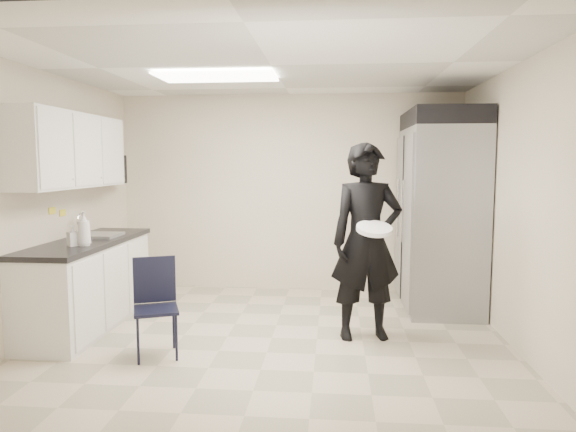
# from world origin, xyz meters

# --- Properties ---
(floor) EXTENTS (4.50, 4.50, 0.00)m
(floor) POSITION_xyz_m (0.00, 0.00, 0.00)
(floor) COLOR #BCAD93
(floor) RESTS_ON ground
(ceiling) EXTENTS (4.50, 4.50, 0.00)m
(ceiling) POSITION_xyz_m (0.00, 0.00, 2.60)
(ceiling) COLOR white
(ceiling) RESTS_ON back_wall
(back_wall) EXTENTS (4.50, 0.00, 4.50)m
(back_wall) POSITION_xyz_m (0.00, 2.00, 1.30)
(back_wall) COLOR beige
(back_wall) RESTS_ON floor
(left_wall) EXTENTS (0.00, 4.00, 4.00)m
(left_wall) POSITION_xyz_m (-2.25, 0.00, 1.30)
(left_wall) COLOR beige
(left_wall) RESTS_ON floor
(right_wall) EXTENTS (0.00, 4.00, 4.00)m
(right_wall) POSITION_xyz_m (2.25, 0.00, 1.30)
(right_wall) COLOR beige
(right_wall) RESTS_ON floor
(ceiling_panel) EXTENTS (1.20, 0.60, 0.02)m
(ceiling_panel) POSITION_xyz_m (-0.60, 0.40, 2.57)
(ceiling_panel) COLOR white
(ceiling_panel) RESTS_ON ceiling
(lower_counter) EXTENTS (0.60, 1.90, 0.86)m
(lower_counter) POSITION_xyz_m (-1.95, 0.20, 0.43)
(lower_counter) COLOR silver
(lower_counter) RESTS_ON floor
(countertop) EXTENTS (0.64, 1.95, 0.05)m
(countertop) POSITION_xyz_m (-1.95, 0.20, 0.89)
(countertop) COLOR black
(countertop) RESTS_ON lower_counter
(sink) EXTENTS (0.42, 0.40, 0.14)m
(sink) POSITION_xyz_m (-1.93, 0.45, 0.87)
(sink) COLOR gray
(sink) RESTS_ON countertop
(faucet) EXTENTS (0.02, 0.02, 0.24)m
(faucet) POSITION_xyz_m (-2.13, 0.45, 1.02)
(faucet) COLOR silver
(faucet) RESTS_ON countertop
(upper_cabinets) EXTENTS (0.35, 1.80, 0.75)m
(upper_cabinets) POSITION_xyz_m (-2.08, 0.20, 1.83)
(upper_cabinets) COLOR silver
(upper_cabinets) RESTS_ON left_wall
(towel_dispenser) EXTENTS (0.22, 0.30, 0.35)m
(towel_dispenser) POSITION_xyz_m (-2.14, 1.35, 1.62)
(towel_dispenser) COLOR black
(towel_dispenser) RESTS_ON left_wall
(notice_sticker_left) EXTENTS (0.00, 0.12, 0.07)m
(notice_sticker_left) POSITION_xyz_m (-2.24, 0.10, 1.22)
(notice_sticker_left) COLOR yellow
(notice_sticker_left) RESTS_ON left_wall
(notice_sticker_right) EXTENTS (0.00, 0.12, 0.07)m
(notice_sticker_right) POSITION_xyz_m (-2.24, 0.30, 1.18)
(notice_sticker_right) COLOR yellow
(notice_sticker_right) RESTS_ON left_wall
(commercial_fridge) EXTENTS (0.80, 1.35, 2.10)m
(commercial_fridge) POSITION_xyz_m (1.83, 1.27, 1.05)
(commercial_fridge) COLOR gray
(commercial_fridge) RESTS_ON floor
(fridge_compressor) EXTENTS (0.80, 1.35, 0.20)m
(fridge_compressor) POSITION_xyz_m (1.83, 1.27, 2.20)
(fridge_compressor) COLOR black
(fridge_compressor) RESTS_ON commercial_fridge
(folding_chair) EXTENTS (0.48, 0.48, 0.84)m
(folding_chair) POSITION_xyz_m (-0.95, -0.56, 0.42)
(folding_chair) COLOR black
(folding_chair) RESTS_ON floor
(man_tuxedo) EXTENTS (0.77, 0.60, 1.89)m
(man_tuxedo) POSITION_xyz_m (0.91, 0.10, 0.95)
(man_tuxedo) COLOR black
(man_tuxedo) RESTS_ON floor
(bucket_lid) EXTENTS (0.39, 0.39, 0.04)m
(bucket_lid) POSITION_xyz_m (0.96, -0.15, 1.10)
(bucket_lid) COLOR white
(bucket_lid) RESTS_ON man_tuxedo
(soap_bottle_a) EXTENTS (0.18, 0.18, 0.33)m
(soap_bottle_a) POSITION_xyz_m (-1.79, -0.16, 1.08)
(soap_bottle_a) COLOR white
(soap_bottle_a) RESTS_ON countertop
(soap_bottle_b) EXTENTS (0.13, 0.13, 0.20)m
(soap_bottle_b) POSITION_xyz_m (-1.89, -0.19, 1.01)
(soap_bottle_b) COLOR #BAB8C5
(soap_bottle_b) RESTS_ON countertop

